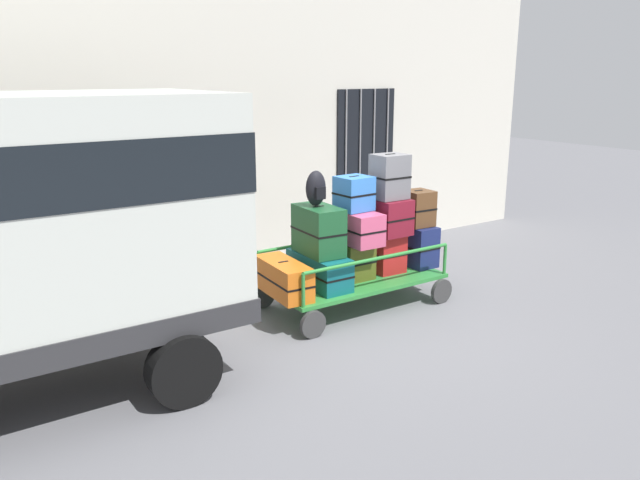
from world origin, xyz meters
The scene contains 16 objects.
ground_plane centered at (0.00, 0.00, 0.00)m, with size 40.00×40.00×0.00m, color slate.
building_wall centered at (0.00, 2.92, 2.50)m, with size 12.00×0.38×5.00m.
luggage_cart centered at (0.21, 0.43, 0.33)m, with size 2.41×1.26×0.38m.
cart_railing centered at (0.21, 0.43, 0.74)m, with size 2.31×1.12×0.43m.
suitcase_left_bottom centered at (-0.88, 0.40, 0.59)m, with size 0.44×0.97×0.42m.
suitcase_midleft_bottom centered at (-0.34, 0.44, 0.59)m, with size 0.43×0.97×0.42m.
suitcase_midleft_middle centered at (-0.34, 0.45, 1.11)m, with size 0.46×0.74×0.61m.
suitcase_center_bottom centered at (0.21, 0.40, 0.63)m, with size 0.44×0.37×0.50m.
suitcase_center_middle centered at (0.21, 0.43, 1.09)m, with size 0.43×0.84×0.42m.
suitcase_center_top centered at (0.21, 0.45, 1.52)m, with size 0.45×0.42×0.44m.
suitcase_midright_bottom centered at (0.76, 0.45, 0.65)m, with size 0.43×0.48×0.53m.
suitcase_midright_middle centered at (0.76, 0.43, 1.16)m, with size 0.48×0.60×0.48m.
suitcase_midright_top centered at (0.76, 0.40, 1.70)m, with size 0.45×0.39×0.59m.
suitcase_right_bottom centered at (1.30, 0.40, 0.67)m, with size 0.38×0.55×0.57m.
suitcase_right_middle centered at (1.30, 0.42, 1.20)m, with size 0.40×0.40×0.50m.
backpack centered at (-0.36, 0.48, 1.64)m, with size 0.27×0.22×0.44m.
Camera 1 is at (-4.65, -5.95, 3.04)m, focal length 35.69 mm.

